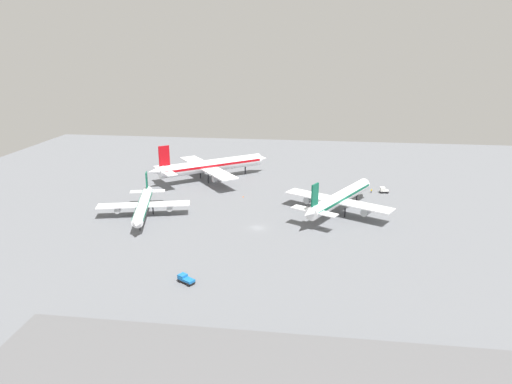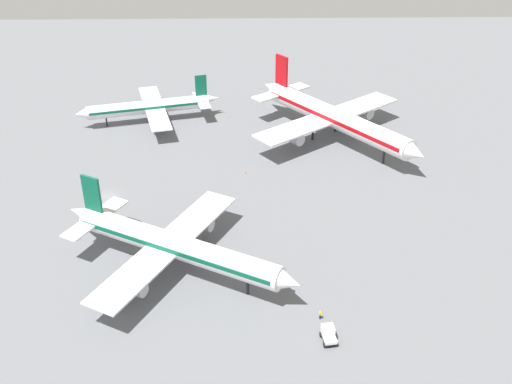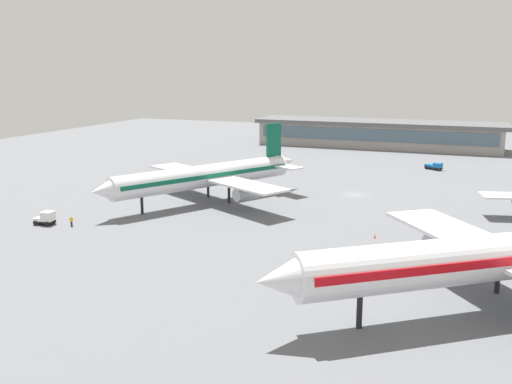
{
  "view_description": "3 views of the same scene",
  "coord_description": "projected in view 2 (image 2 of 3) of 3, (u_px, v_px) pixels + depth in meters",
  "views": [
    {
      "loc": [
        17.47,
        -137.04,
        55.54
      ],
      "look_at": [
        -4.51,
        29.55,
        2.45
      ],
      "focal_mm": 32.88,
      "sensor_mm": 36.0,
      "label": 1
    },
    {
      "loc": [
        113.71,
        29.97,
        68.29
      ],
      "look_at": [
        2.91,
        32.28,
        2.39
      ],
      "focal_mm": 42.88,
      "sensor_mm": 36.0,
      "label": 2
    },
    {
      "loc": [
        -24.04,
        117.89,
        26.22
      ],
      "look_at": [
        13.34,
        22.99,
        4.17
      ],
      "focal_mm": 40.5,
      "sensor_mm": 36.0,
      "label": 3
    }
  ],
  "objects": [
    {
      "name": "airplane_at_gate",
      "position": [
        150.0,
        107.0,
        163.74
      ],
      "size": [
        31.05,
        38.06,
        11.74
      ],
      "rotation": [
        0.0,
        0.0,
        4.96
      ],
      "color": "white",
      "rests_on": "ground"
    },
    {
      "name": "airplane_distant",
      "position": [
        334.0,
        117.0,
        153.16
      ],
      "size": [
        46.69,
        39.75,
        16.86
      ],
      "rotation": [
        0.0,
        0.0,
        0.66
      ],
      "color": "white",
      "rests_on": "ground"
    },
    {
      "name": "baggage_tug",
      "position": [
        328.0,
        334.0,
        94.37
      ],
      "size": [
        3.44,
        2.61,
        2.3
      ],
      "rotation": [
        0.0,
        0.0,
        3.28
      ],
      "color": "black",
      "rests_on": "ground"
    },
    {
      "name": "safety_cone_near_gate",
      "position": [
        245.0,
        172.0,
        140.65
      ],
      "size": [
        0.44,
        0.44,
        0.6
      ],
      "primitive_type": "cone",
      "color": "#EA590C",
      "rests_on": "ground"
    },
    {
      "name": "ground_crew_worker",
      "position": [
        320.0,
        315.0,
        98.58
      ],
      "size": [
        0.54,
        0.5,
        1.67
      ],
      "rotation": [
        0.0,
        0.0,
        5.13
      ],
      "color": "#1E2338",
      "rests_on": "ground"
    },
    {
      "name": "airplane_taxiing",
      "position": [
        174.0,
        245.0,
        107.41
      ],
      "size": [
        36.69,
        43.95,
        14.61
      ],
      "rotation": [
        0.0,
        0.0,
        1.07
      ],
      "color": "white",
      "rests_on": "ground"
    },
    {
      "name": "ground",
      "position": [
        107.0,
        196.0,
        132.08
      ],
      "size": [
        288.0,
        288.0,
        0.0
      ],
      "primitive_type": "plane",
      "color": "slate"
    }
  ]
}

